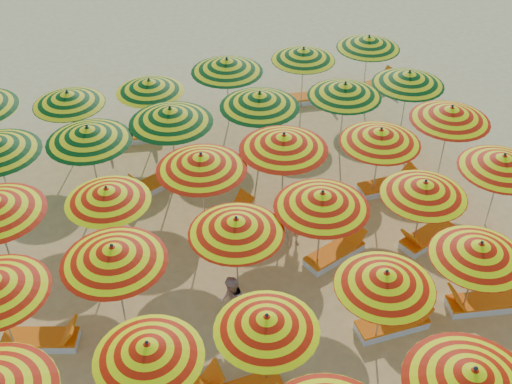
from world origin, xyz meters
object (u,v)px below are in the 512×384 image
Objects in this scene: umbrella_3 at (473,378)px; lounger_4 at (394,324)px; umbrella_27 at (260,100)px; umbrella_9 at (386,279)px; umbrella_10 at (480,250)px; lounger_8 at (335,252)px; lounger_11 at (226,219)px; lounger_14 at (96,143)px; umbrella_17 at (503,162)px; lounger_13 at (158,182)px; umbrella_22 at (381,136)px; umbrella_34 at (303,54)px; umbrella_32 at (149,86)px; beachgoer_a at (294,224)px; umbrella_29 at (409,78)px; umbrella_15 at (322,200)px; umbrella_26 at (171,115)px; umbrella_23 at (451,114)px; umbrella_20 at (201,162)px; umbrella_21 at (284,142)px; umbrella_25 at (88,134)px; lounger_7 at (43,339)px; lounger_15 at (139,136)px; lounger_17 at (374,86)px; umbrella_33 at (227,65)px; lounger_12 at (388,185)px; lounger_16 at (314,97)px; umbrella_16 at (425,189)px; umbrella_31 at (68,98)px; umbrella_14 at (236,226)px; umbrella_28 at (345,90)px; umbrella_19 at (107,195)px; umbrella_35 at (369,42)px; beachgoer_b at (232,302)px; umbrella_7 at (148,350)px; umbrella_8 at (267,323)px; lounger_9 at (427,237)px; umbrella_13 at (113,254)px; lounger_5 at (481,303)px.

lounger_4 is (0.46, 3.06, -2.13)m from umbrella_3.
umbrella_9 is at bearing -89.49° from umbrella_27.
umbrella_10 is 1.58× the size of lounger_8.
lounger_14 is at bearing 97.07° from lounger_11.
umbrella_17 is 1.66× the size of lounger_13.
umbrella_34 is at bearing 89.63° from umbrella_22.
umbrella_10 is 1.22× the size of umbrella_32.
umbrella_32 is 1.70× the size of beachgoer_a.
umbrella_27 reaches higher than beachgoer_a.
lounger_11 is (-6.89, -2.38, -2.00)m from umbrella_29.
umbrella_15 is 5.52m from umbrella_26.
umbrella_23 is 8.09m from umbrella_26.
umbrella_20 is 2.33m from umbrella_21.
lounger_8 is at bearing -40.12° from umbrella_25.
lounger_4 is 0.96× the size of lounger_7.
umbrella_23 is 1.68× the size of lounger_11.
lounger_15 is 1.00× the size of lounger_17.
umbrella_33 is 2.81m from umbrella_34.
umbrella_20 is at bearing 179.22° from lounger_12.
lounger_16 is (5.08, 5.46, 0.00)m from lounger_11.
lounger_8 is (0.60, 0.15, -2.04)m from umbrella_15.
umbrella_23 is at bearing 47.24° from umbrella_16.
umbrella_23 is at bearing -26.64° from umbrella_27.
umbrella_3 reaches higher than umbrella_16.
lounger_12 is (0.69, 4.91, -1.90)m from umbrella_10.
umbrella_14 is at bearing -68.27° from umbrella_31.
umbrella_28 is 3.99m from umbrella_33.
umbrella_14 is 3.48m from umbrella_19.
umbrella_27 is 3.72m from umbrella_32.
umbrella_17 is at bearing 4.80° from umbrella_16.
umbrella_21 is 1.04× the size of umbrella_35.
beachgoer_a is (-3.63, -6.88, 0.55)m from lounger_16.
umbrella_32 is at bearing -161.67° from beachgoer_b.
umbrella_3 is 1.01× the size of umbrella_21.
umbrella_7 is at bearing -178.72° from umbrella_9.
lounger_13 is at bearing 159.89° from lounger_12.
beachgoer_a is (2.25, 3.94, -1.30)m from umbrella_8.
beachgoer_b is (-2.92, 1.64, -1.33)m from umbrella_9.
umbrella_16 is 0.95× the size of umbrella_31.
umbrella_22 reaches higher than lounger_15.
lounger_9 is (8.04, 2.70, -1.86)m from umbrella_7.
umbrella_34 is at bearing 58.50° from lounger_7.
lounger_12 is (0.60, 0.15, -1.98)m from umbrella_22.
umbrella_7 is 5.64m from umbrella_15.
umbrella_7 is 0.82× the size of umbrella_25.
lounger_12 is 6.92m from lounger_13.
umbrella_13 is 1.12× the size of umbrella_27.
umbrella_34 is at bearing -104.67° from lounger_9.
umbrella_22 reaches higher than lounger_16.
umbrella_9 is at bearing 13.49° from lounger_5.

